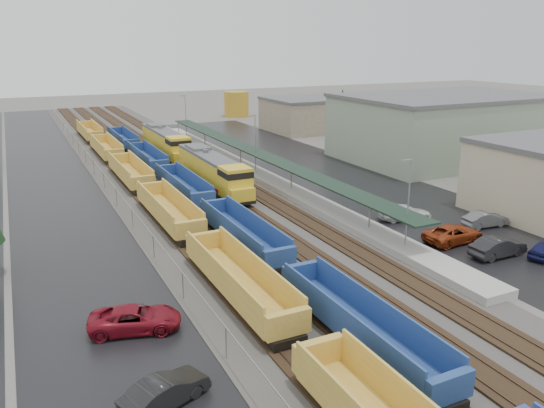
{
  "coord_description": "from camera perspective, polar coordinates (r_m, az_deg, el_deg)",
  "views": [
    {
      "loc": [
        -18.46,
        -11.96,
        16.69
      ],
      "look_at": [
        2.87,
        31.54,
        2.0
      ],
      "focal_mm": 35.0,
      "sensor_mm": 36.0,
      "label": 1
    }
  ],
  "objects": [
    {
      "name": "west_parking_lot",
      "position": [
        73.95,
        -22.76,
        2.5
      ],
      "size": [
        10.0,
        160.0,
        0.02
      ],
      "primitive_type": "cube",
      "color": "black",
      "rests_on": "ground"
    },
    {
      "name": "east_commuter_lot",
      "position": [
        74.3,
        4.92,
        3.83
      ],
      "size": [
        16.0,
        100.0,
        0.02
      ],
      "primitive_type": "cube",
      "color": "black",
      "rests_on": "ground"
    },
    {
      "name": "parked_car_east_a",
      "position": [
        47.01,
        23.13,
        -4.28
      ],
      "size": [
        1.76,
        5.0,
        1.65
      ],
      "primitive_type": "imported",
      "rotation": [
        0.0,
        0.0,
        1.57
      ],
      "color": "black",
      "rests_on": "ground"
    },
    {
      "name": "parked_car_west_c",
      "position": [
        33.74,
        -14.51,
        -11.89
      ],
      "size": [
        3.93,
        5.96,
        1.52
      ],
      "primitive_type": "imported",
      "rotation": [
        0.0,
        0.0,
        1.29
      ],
      "color": "maroon",
      "rests_on": "ground"
    },
    {
      "name": "locomotive_lead",
      "position": [
        62.51,
        -6.31,
        3.48
      ],
      "size": [
        2.92,
        19.25,
        4.36
      ],
      "color": "black",
      "rests_on": "ground"
    },
    {
      "name": "industrial_buildings",
      "position": [
        81.59,
        18.01,
        7.27
      ],
      "size": [
        32.52,
        75.3,
        9.5
      ],
      "color": "#B4A989",
      "rests_on": "ground"
    },
    {
      "name": "parked_car_west_b",
      "position": [
        27.32,
        -11.44,
        -19.21
      ],
      "size": [
        3.16,
        4.81,
        1.5
      ],
      "primitive_type": "imported",
      "rotation": [
        0.0,
        0.0,
        1.95
      ],
      "color": "black",
      "rests_on": "ground"
    },
    {
      "name": "parked_car_east_e",
      "position": [
        54.08,
        21.95,
        -1.56
      ],
      "size": [
        1.97,
        4.56,
        1.46
      ],
      "primitive_type": "imported",
      "rotation": [
        0.0,
        0.0,
        1.47
      ],
      "color": "#545558",
      "rests_on": "ground"
    },
    {
      "name": "parked_car_east_c",
      "position": [
        53.68,
        14.14,
        -0.94
      ],
      "size": [
        3.73,
        5.55,
        1.49
      ],
      "primitive_type": "imported",
      "rotation": [
        0.0,
        0.0,
        1.22
      ],
      "color": "silver",
      "rests_on": "ground"
    },
    {
      "name": "distant_hills",
      "position": [
        232.06,
        -10.48,
        12.47
      ],
      "size": [
        301.0,
        140.0,
        25.2
      ],
      "color": "#485945",
      "rests_on": "ground"
    },
    {
      "name": "well_string_yellow",
      "position": [
        52.06,
        -11.08,
        -0.73
      ],
      "size": [
        2.83,
        120.75,
        2.51
      ],
      "color": "gold",
      "rests_on": "ground"
    },
    {
      "name": "tree_east",
      "position": [
        84.6,
        7.52,
        9.79
      ],
      "size": [
        4.4,
        4.4,
        10.0
      ],
      "color": "#332316",
      "rests_on": "ground"
    },
    {
      "name": "well_string_blue",
      "position": [
        53.02,
        -6.86,
        -0.27
      ],
      "size": [
        2.67,
        101.01,
        2.37
      ],
      "color": "navy",
      "rests_on": "ground"
    },
    {
      "name": "trackbed",
      "position": [
        76.11,
        -11.48,
        3.98
      ],
      "size": [
        14.6,
        160.0,
        0.22
      ],
      "color": "black",
      "rests_on": "ground"
    },
    {
      "name": "locomotive_trail",
      "position": [
        82.19,
        -11.37,
        6.48
      ],
      "size": [
        2.92,
        19.25,
        4.36
      ],
      "color": "black",
      "rests_on": "ground"
    },
    {
      "name": "ballast_strip",
      "position": [
        76.13,
        -11.47,
        3.89
      ],
      "size": [
        20.0,
        160.0,
        0.08
      ],
      "primitive_type": "cube",
      "color": "#302D2B",
      "rests_on": "ground"
    },
    {
      "name": "chainlink_fence",
      "position": [
        72.55,
        -18.49,
        3.99
      ],
      "size": [
        0.08,
        160.04,
        2.02
      ],
      "color": "gray",
      "rests_on": "ground"
    },
    {
      "name": "parked_car_east_b",
      "position": [
        48.93,
        18.93,
        -3.06
      ],
      "size": [
        2.8,
        5.71,
        1.56
      ],
      "primitive_type": "imported",
      "rotation": [
        0.0,
        0.0,
        1.61
      ],
      "color": "#943312",
      "rests_on": "ground"
    },
    {
      "name": "station_platform",
      "position": [
        69.83,
        -1.79,
        3.65
      ],
      "size": [
        3.0,
        80.0,
        8.0
      ],
      "color": "#9E9B93",
      "rests_on": "ground"
    },
    {
      "name": "storage_tank",
      "position": [
        128.49,
        -3.84,
        10.68
      ],
      "size": [
        5.86,
        5.86,
        5.86
      ],
      "primitive_type": "cylinder",
      "color": "#BA8C25",
      "rests_on": "ground"
    }
  ]
}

